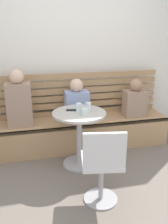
# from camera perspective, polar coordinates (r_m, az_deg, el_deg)

# --- Properties ---
(ground) EXTENTS (8.00, 8.00, 0.00)m
(ground) POSITION_cam_1_polar(r_m,az_deg,el_deg) (2.80, 4.50, -19.06)
(ground) COLOR #70665B
(back_wall) EXTENTS (5.20, 0.10, 2.90)m
(back_wall) POSITION_cam_1_polar(r_m,az_deg,el_deg) (3.80, -2.76, 14.85)
(back_wall) COLOR white
(back_wall) RESTS_ON ground
(booth_bench) EXTENTS (2.70, 0.52, 0.44)m
(booth_bench) POSITION_cam_1_polar(r_m,az_deg,el_deg) (3.68, -1.15, -5.08)
(booth_bench) COLOR tan
(booth_bench) RESTS_ON ground
(booth_backrest) EXTENTS (2.65, 0.04, 0.67)m
(booth_backrest) POSITION_cam_1_polar(r_m,az_deg,el_deg) (3.72, -2.01, 4.26)
(booth_backrest) COLOR #A68157
(booth_backrest) RESTS_ON booth_bench
(cafe_table) EXTENTS (0.68, 0.68, 0.74)m
(cafe_table) POSITION_cam_1_polar(r_m,az_deg,el_deg) (3.09, -1.12, -3.94)
(cafe_table) COLOR #ADADB2
(cafe_table) RESTS_ON ground
(white_chair) EXTENTS (0.46, 0.46, 0.85)m
(white_chair) POSITION_cam_1_polar(r_m,az_deg,el_deg) (2.43, 4.38, -12.27)
(white_chair) COLOR #ADADB2
(white_chair) RESTS_ON ground
(person_adult) EXTENTS (0.34, 0.22, 0.79)m
(person_adult) POSITION_cam_1_polar(r_m,az_deg,el_deg) (3.40, -15.18, 2.47)
(person_adult) COLOR #9E7F6B
(person_adult) RESTS_ON booth_bench
(person_child_left) EXTENTS (0.34, 0.22, 0.59)m
(person_child_left) POSITION_cam_1_polar(r_m,az_deg,el_deg) (3.77, 11.98, 2.78)
(person_child_left) COLOR #9E7F6B
(person_child_left) RESTS_ON booth_bench
(person_child_middle) EXTENTS (0.34, 0.22, 0.63)m
(person_child_middle) POSITION_cam_1_polar(r_m,az_deg,el_deg) (3.49, -1.73, 2.22)
(person_child_middle) COLOR #8C9EC6
(person_child_middle) RESTS_ON booth_bench
(cup_glass_tall) EXTENTS (0.07, 0.07, 0.12)m
(cup_glass_tall) POSITION_cam_1_polar(r_m,az_deg,el_deg) (2.99, -1.26, 1.00)
(cup_glass_tall) COLOR silver
(cup_glass_tall) RESTS_ON cafe_table
(cup_water_clear) EXTENTS (0.07, 0.07, 0.11)m
(cup_water_clear) POSITION_cam_1_polar(r_m,az_deg,el_deg) (3.04, 1.05, 1.24)
(cup_water_clear) COLOR white
(cup_water_clear) RESTS_ON cafe_table
(cup_glass_short) EXTENTS (0.08, 0.08, 0.08)m
(cup_glass_short) POSITION_cam_1_polar(r_m,az_deg,el_deg) (2.91, 0.17, 0.13)
(cup_glass_short) COLOR silver
(cup_glass_short) RESTS_ON cafe_table
(phone_on_table) EXTENTS (0.15, 0.10, 0.01)m
(phone_on_table) POSITION_cam_1_polar(r_m,az_deg,el_deg) (3.08, -2.93, 0.47)
(phone_on_table) COLOR black
(phone_on_table) RESTS_ON cafe_table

